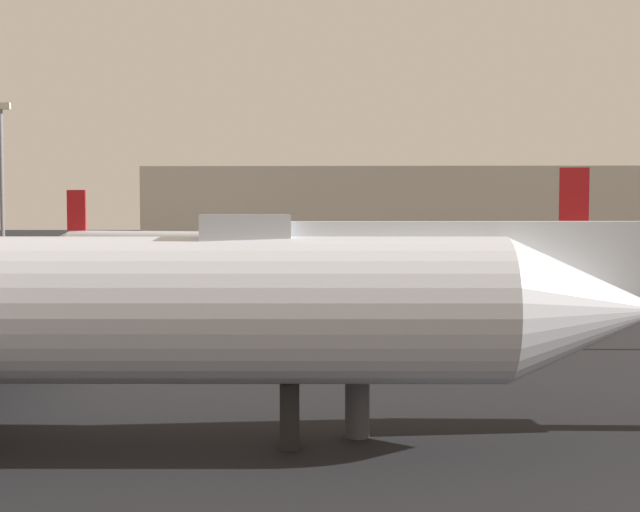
{
  "coord_description": "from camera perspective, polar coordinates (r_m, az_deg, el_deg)",
  "views": [
    {
      "loc": [
        0.29,
        -11.47,
        6.37
      ],
      "look_at": [
        -1.02,
        45.45,
        3.45
      ],
      "focal_mm": 47.14,
      "sensor_mm": 36.0,
      "label": 1
    }
  ],
  "objects": [
    {
      "name": "terminal_building",
      "position": [
        121.93,
        5.43,
        2.86
      ],
      "size": [
        69.56,
        24.86,
        12.46
      ],
      "primitive_type": "cube",
      "color": "beige",
      "rests_on": "ground_plane"
    },
    {
      "name": "light_mast_left",
      "position": [
        109.96,
        -20.8,
        5.24
      ],
      "size": [
        2.4,
        0.5,
        19.77
      ],
      "color": "slate",
      "rests_on": "ground_plane"
    },
    {
      "name": "jet_bridge",
      "position": [
        24.26,
        9.72,
        -0.84
      ],
      "size": [
        16.73,
        4.1,
        6.33
      ],
      "rotation": [
        0.0,
        0.0,
        -3.03
      ],
      "color": "#B2B7BC",
      "rests_on": "ground_plane"
    },
    {
      "name": "airplane_far_left",
      "position": [
        92.53,
        -11.86,
        0.81
      ],
      "size": [
        24.42,
        17.02,
        8.91
      ],
      "rotation": [
        0.0,
        0.0,
        -0.27
      ],
      "color": "silver",
      "rests_on": "ground_plane"
    }
  ]
}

